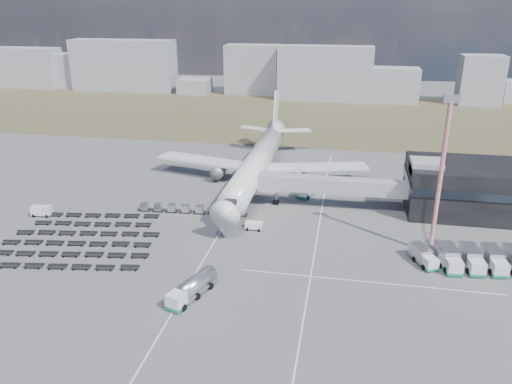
# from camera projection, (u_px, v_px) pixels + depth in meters

# --- Properties ---
(ground) EXTENTS (420.00, 420.00, 0.00)m
(ground) POSITION_uv_depth(u_px,v_px,m) (224.00, 245.00, 88.21)
(ground) COLOR #565659
(ground) RESTS_ON ground
(grass_strip) EXTENTS (420.00, 90.00, 0.01)m
(grass_strip) POSITION_uv_depth(u_px,v_px,m) (295.00, 115.00, 189.20)
(grass_strip) COLOR #47402A
(grass_strip) RESTS_ON ground
(lane_markings) EXTENTS (47.12, 110.00, 0.01)m
(lane_markings) POSITION_uv_depth(u_px,v_px,m) (281.00, 242.00, 89.28)
(lane_markings) COLOR silver
(lane_markings) RESTS_ON ground
(terminal) EXTENTS (30.40, 16.40, 11.00)m
(terminal) POSITION_uv_depth(u_px,v_px,m) (483.00, 188.00, 100.08)
(terminal) COLOR black
(terminal) RESTS_ON ground
(jet_bridge) EXTENTS (30.30, 3.80, 7.05)m
(jet_bridge) POSITION_uv_depth(u_px,v_px,m) (323.00, 185.00, 102.41)
(jet_bridge) COLOR #939399
(jet_bridge) RESTS_ON ground
(airliner) EXTENTS (51.59, 64.53, 17.62)m
(airliner) POSITION_uv_depth(u_px,v_px,m) (257.00, 162.00, 116.05)
(airliner) COLOR white
(airliner) RESTS_ON ground
(skyline) EXTENTS (308.91, 24.93, 23.69)m
(skyline) POSITION_uv_depth(u_px,v_px,m) (236.00, 72.00, 229.14)
(skyline) COLOR #9596A3
(skyline) RESTS_ON ground
(fuel_tanker) EXTENTS (5.43, 9.75, 3.07)m
(fuel_tanker) POSITION_uv_depth(u_px,v_px,m) (192.00, 288.00, 72.10)
(fuel_tanker) COLOR white
(fuel_tanker) RESTS_ON ground
(pushback_tug) EXTENTS (3.23, 1.86, 1.45)m
(pushback_tug) POSITION_uv_depth(u_px,v_px,m) (254.00, 226.00, 93.97)
(pushback_tug) COLOR white
(pushback_tug) RESTS_ON ground
(utility_van) EXTENTS (4.06, 2.19, 2.11)m
(utility_van) POSITION_uv_depth(u_px,v_px,m) (42.00, 211.00, 99.78)
(utility_van) COLOR white
(utility_van) RESTS_ON ground
(catering_truck) EXTENTS (4.17, 6.51, 2.77)m
(catering_truck) POSITION_uv_depth(u_px,v_px,m) (307.00, 190.00, 110.18)
(catering_truck) COLOR white
(catering_truck) RESTS_ON ground
(service_trucks_near) EXTENTS (7.22, 7.72, 2.48)m
(service_trucks_near) POSITION_uv_depth(u_px,v_px,m) (432.00, 255.00, 81.79)
(service_trucks_near) COLOR white
(service_trucks_near) RESTS_ON ground
(service_trucks_far) EXTENTS (13.48, 8.40, 2.84)m
(service_trucks_far) POSITION_uv_depth(u_px,v_px,m) (483.00, 259.00, 80.04)
(service_trucks_far) COLOR white
(service_trucks_far) RESTS_ON ground
(uld_row) EXTENTS (22.58, 2.74, 1.52)m
(uld_row) POSITION_uv_depth(u_px,v_px,m) (193.00, 209.00, 101.19)
(uld_row) COLOR black
(uld_row) RESTS_ON ground
(baggage_dollies) EXTENTS (29.21, 25.55, 0.71)m
(baggage_dollies) POSITION_uv_depth(u_px,v_px,m) (80.00, 238.00, 89.82)
(baggage_dollies) COLOR black
(baggage_dollies) RESTS_ON ground
(floodlight_mast) EXTENTS (2.57, 2.09, 27.02)m
(floodlight_mast) POSITION_uv_depth(u_px,v_px,m) (440.00, 178.00, 80.59)
(floodlight_mast) COLOR #B11C21
(floodlight_mast) RESTS_ON ground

